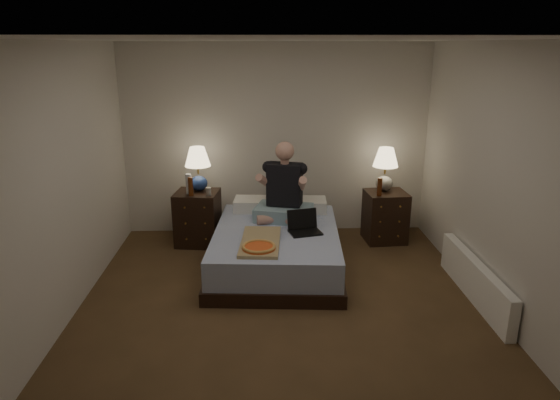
{
  "coord_description": "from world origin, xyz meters",
  "views": [
    {
      "loc": [
        -0.2,
        -4.25,
        2.47
      ],
      "look_at": [
        0.0,
        0.9,
        0.85
      ],
      "focal_mm": 32.0,
      "sensor_mm": 36.0,
      "label": 1
    }
  ],
  "objects_px": {
    "beer_bottle_left": "(191,187)",
    "beer_bottle_right": "(380,187)",
    "laptop": "(305,223)",
    "pizza_box": "(259,248)",
    "lamp_left": "(198,169)",
    "bed": "(276,249)",
    "water_bottle": "(189,184)",
    "radiator": "(475,281)",
    "soda_can": "(208,192)",
    "nightstand_left": "(198,218)",
    "person": "(284,182)",
    "lamp_right": "(385,169)",
    "nightstand_right": "(385,217)"
  },
  "relations": [
    {
      "from": "lamp_left",
      "to": "person",
      "type": "height_order",
      "value": "person"
    },
    {
      "from": "bed",
      "to": "radiator",
      "type": "bearing_deg",
      "value": -18.59
    },
    {
      "from": "nightstand_right",
      "to": "pizza_box",
      "type": "distance_m",
      "value": 2.15
    },
    {
      "from": "lamp_left",
      "to": "beer_bottle_right",
      "type": "bearing_deg",
      "value": -5.43
    },
    {
      "from": "bed",
      "to": "nightstand_right",
      "type": "xyz_separation_m",
      "value": [
        1.44,
        0.79,
        0.1
      ]
    },
    {
      "from": "bed",
      "to": "soda_can",
      "type": "relative_size",
      "value": 18.4
    },
    {
      "from": "nightstand_left",
      "to": "beer_bottle_right",
      "type": "height_order",
      "value": "beer_bottle_right"
    },
    {
      "from": "beer_bottle_left",
      "to": "bed",
      "type": "bearing_deg",
      "value": -31.84
    },
    {
      "from": "beer_bottle_right",
      "to": "laptop",
      "type": "relative_size",
      "value": 0.68
    },
    {
      "from": "beer_bottle_left",
      "to": "radiator",
      "type": "xyz_separation_m",
      "value": [
        2.99,
        -1.45,
        -0.6
      ]
    },
    {
      "from": "bed",
      "to": "beer_bottle_right",
      "type": "bearing_deg",
      "value": 30.11
    },
    {
      "from": "nightstand_left",
      "to": "beer_bottle_left",
      "type": "relative_size",
      "value": 2.98
    },
    {
      "from": "laptop",
      "to": "pizza_box",
      "type": "xyz_separation_m",
      "value": [
        -0.51,
        -0.49,
        -0.08
      ]
    },
    {
      "from": "person",
      "to": "laptop",
      "type": "height_order",
      "value": "person"
    },
    {
      "from": "lamp_right",
      "to": "beer_bottle_right",
      "type": "distance_m",
      "value": 0.31
    },
    {
      "from": "nightstand_left",
      "to": "lamp_right",
      "type": "height_order",
      "value": "lamp_right"
    },
    {
      "from": "beer_bottle_left",
      "to": "laptop",
      "type": "bearing_deg",
      "value": -29.01
    },
    {
      "from": "beer_bottle_right",
      "to": "pizza_box",
      "type": "distance_m",
      "value": 1.97
    },
    {
      "from": "bed",
      "to": "radiator",
      "type": "distance_m",
      "value": 2.13
    },
    {
      "from": "beer_bottle_right",
      "to": "pizza_box",
      "type": "bearing_deg",
      "value": -140.42
    },
    {
      "from": "nightstand_left",
      "to": "nightstand_right",
      "type": "xyz_separation_m",
      "value": [
        2.42,
        0.01,
        -0.02
      ]
    },
    {
      "from": "pizza_box",
      "to": "water_bottle",
      "type": "bearing_deg",
      "value": 127.8
    },
    {
      "from": "water_bottle",
      "to": "beer_bottle_right",
      "type": "xyz_separation_m",
      "value": [
        2.37,
        -0.08,
        -0.04
      ]
    },
    {
      "from": "pizza_box",
      "to": "lamp_left",
      "type": "bearing_deg",
      "value": 122.07
    },
    {
      "from": "beer_bottle_left",
      "to": "beer_bottle_right",
      "type": "distance_m",
      "value": 2.33
    },
    {
      "from": "bed",
      "to": "person",
      "type": "xyz_separation_m",
      "value": [
        0.1,
        0.37,
        0.7
      ]
    },
    {
      "from": "beer_bottle_right",
      "to": "person",
      "type": "height_order",
      "value": "person"
    },
    {
      "from": "nightstand_right",
      "to": "person",
      "type": "distance_m",
      "value": 1.52
    },
    {
      "from": "beer_bottle_left",
      "to": "person",
      "type": "bearing_deg",
      "value": -13.58
    },
    {
      "from": "bed",
      "to": "laptop",
      "type": "relative_size",
      "value": 5.41
    },
    {
      "from": "nightstand_right",
      "to": "radiator",
      "type": "bearing_deg",
      "value": -76.28
    },
    {
      "from": "water_bottle",
      "to": "radiator",
      "type": "distance_m",
      "value": 3.45
    },
    {
      "from": "nightstand_right",
      "to": "beer_bottle_left",
      "type": "xyz_separation_m",
      "value": [
        -2.46,
        -0.15,
        0.47
      ]
    },
    {
      "from": "nightstand_left",
      "to": "person",
      "type": "height_order",
      "value": "person"
    },
    {
      "from": "bed",
      "to": "nightstand_left",
      "type": "bearing_deg",
      "value": 145.3
    },
    {
      "from": "lamp_left",
      "to": "beer_bottle_right",
      "type": "xyz_separation_m",
      "value": [
        2.26,
        -0.21,
        -0.2
      ]
    },
    {
      "from": "beer_bottle_left",
      "to": "nightstand_right",
      "type": "bearing_deg",
      "value": 3.46
    },
    {
      "from": "lamp_left",
      "to": "person",
      "type": "xyz_separation_m",
      "value": [
        1.05,
        -0.49,
        -0.04
      ]
    },
    {
      "from": "soda_can",
      "to": "laptop",
      "type": "xyz_separation_m",
      "value": [
        1.13,
        -0.74,
        -0.16
      ]
    },
    {
      "from": "water_bottle",
      "to": "radiator",
      "type": "height_order",
      "value": "water_bottle"
    },
    {
      "from": "beer_bottle_left",
      "to": "lamp_left",
      "type": "bearing_deg",
      "value": 71.65
    },
    {
      "from": "bed",
      "to": "water_bottle",
      "type": "distance_m",
      "value": 1.41
    },
    {
      "from": "radiator",
      "to": "nightstand_right",
      "type": "bearing_deg",
      "value": 108.36
    },
    {
      "from": "nightstand_left",
      "to": "beer_bottle_right",
      "type": "xyz_separation_m",
      "value": [
        2.28,
        -0.14,
        0.43
      ]
    },
    {
      "from": "beer_bottle_left",
      "to": "person",
      "type": "xyz_separation_m",
      "value": [
        1.13,
        -0.27,
        0.12
      ]
    },
    {
      "from": "nightstand_left",
      "to": "laptop",
      "type": "bearing_deg",
      "value": -27.47
    },
    {
      "from": "nightstand_right",
      "to": "lamp_right",
      "type": "height_order",
      "value": "lamp_right"
    },
    {
      "from": "lamp_left",
      "to": "lamp_right",
      "type": "bearing_deg",
      "value": 0.46
    },
    {
      "from": "soda_can",
      "to": "beer_bottle_right",
      "type": "height_order",
      "value": "beer_bottle_right"
    },
    {
      "from": "nightstand_left",
      "to": "pizza_box",
      "type": "bearing_deg",
      "value": -53.42
    }
  ]
}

